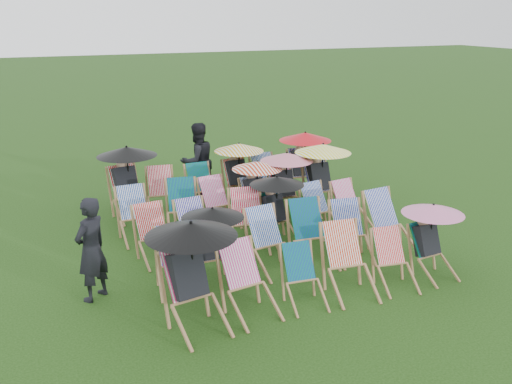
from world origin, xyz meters
name	(u,v)px	position (x,y,z in m)	size (l,w,h in m)	color
ground	(262,244)	(0.00, 0.00, 0.00)	(100.00, 100.00, 0.00)	black
deckchair_0	(193,275)	(-1.99, -2.24, 0.77)	(1.22, 1.33, 1.45)	#986E47
deckchair_1	(249,282)	(-1.19, -2.21, 0.49)	(0.77, 0.98, 0.97)	#986E47
deckchair_2	(304,277)	(-0.34, -2.26, 0.41)	(0.61, 0.80, 0.83)	#986E47
deckchair_3	(350,262)	(0.43, -2.24, 0.51)	(0.76, 1.00, 1.02)	#986E47
deckchair_4	(395,261)	(1.20, -2.32, 0.42)	(0.66, 0.85, 0.85)	#986E47
deckchair_5	(433,239)	(1.97, -2.22, 0.61)	(0.98, 1.04, 1.16)	#986E47
deckchair_6	(176,262)	(-1.92, -1.07, 0.45)	(0.71, 0.90, 0.90)	#986E47
deckchair_7	(213,244)	(-1.30, -1.01, 0.61)	(0.98, 1.02, 1.17)	#986E47
deckchair_8	(272,242)	(-0.29, -1.03, 0.49)	(0.76, 0.98, 0.98)	#986E47
deckchair_9	(313,235)	(0.44, -1.07, 0.51)	(0.74, 0.99, 1.02)	#986E47
deckchair_10	(352,233)	(1.15, -1.17, 0.48)	(0.77, 0.97, 0.96)	#986E47
deckchair_11	(391,223)	(1.98, -1.13, 0.51)	(0.78, 1.01, 1.03)	#986E47
deckchair_12	(156,235)	(-1.94, 0.10, 0.46)	(0.69, 0.90, 0.92)	#986E47
deckchair_13	(197,229)	(-1.22, 0.06, 0.46)	(0.67, 0.89, 0.92)	#986E47
deckchair_14	(249,221)	(-0.27, -0.01, 0.50)	(0.83, 1.03, 1.00)	#986E47
deckchair_15	(278,208)	(0.35, 0.11, 0.63)	(1.01, 1.08, 1.19)	#986E47
deckchair_16	(322,210)	(1.29, 0.12, 0.45)	(0.72, 0.92, 0.91)	#986E47
deckchair_17	(353,206)	(1.95, 0.06, 0.45)	(0.71, 0.91, 0.90)	#986E47
deckchair_18	(136,215)	(-2.05, 1.16, 0.47)	(0.66, 0.90, 0.95)	#986E47
deckchair_19	(183,208)	(-1.15, 1.17, 0.49)	(0.81, 1.01, 0.98)	#986E47
deckchair_20	(219,203)	(-0.38, 1.25, 0.46)	(0.73, 0.93, 0.92)	#986E47
deckchair_21	(258,190)	(0.43, 1.21, 0.64)	(1.02, 1.09, 1.21)	#986E47
deckchair_22	(286,183)	(1.12, 1.31, 0.68)	(1.09, 1.13, 1.29)	#986E47
deckchair_23	(323,176)	(1.95, 1.26, 0.74)	(1.19, 1.24, 1.41)	#986E47
deckchair_24	(128,181)	(-1.91, 2.47, 0.76)	(1.22, 1.32, 1.45)	#986E47
deckchair_25	(162,192)	(-1.26, 2.35, 0.47)	(0.75, 0.95, 0.95)	#986E47
deckchair_26	(203,188)	(-0.36, 2.29, 0.47)	(0.66, 0.89, 0.94)	#986E47
deckchair_27	(239,172)	(0.53, 2.48, 0.69)	(1.10, 1.14, 1.30)	#986E47
deckchair_28	(270,179)	(1.20, 2.31, 0.50)	(0.73, 0.97, 1.00)	#986E47
deckchair_29	(304,162)	(2.12, 2.43, 0.75)	(1.20, 1.28, 1.42)	#986E47
person_left	(91,249)	(-3.11, -0.89, 0.79)	(0.57, 0.38, 1.57)	black
person_rear	(198,161)	(-0.23, 3.07, 0.87)	(0.84, 0.66, 1.73)	black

